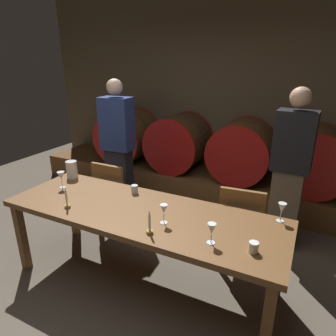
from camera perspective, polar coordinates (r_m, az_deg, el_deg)
The scene contains 21 objects.
ground_plane at distance 2.93m, azimuth -8.87°, elevation -21.99°, with size 8.06×8.06×0.00m, color brown.
back_wall at distance 4.77m, azimuth 10.41°, elevation 13.95°, with size 6.20×0.24×2.94m, color brown.
barrel_shelf at distance 4.58m, azimuth 7.43°, elevation -2.94°, with size 5.58×0.90×0.35m, color brown.
wine_barrel_far_left at distance 5.00m, azimuth -7.78°, elevation 6.14°, with size 0.84×0.76×0.84m.
wine_barrel_center_left at distance 4.55m, azimuth 2.02°, elevation 4.94°, with size 0.84×0.76×0.84m.
wine_barrel_center_right at distance 4.26m, azimuth 14.03°, elevation 3.27°, with size 0.84×0.76×0.84m.
wine_barrel_far_right at distance 4.18m, azimuth 26.19°, elevation 1.43°, with size 0.84×0.76×0.84m.
dining_table at distance 2.60m, azimuth -5.17°, elevation -9.43°, with size 2.44×0.81×0.75m.
chair_left at distance 3.51m, azimuth -10.24°, elevation -4.92°, with size 0.40×0.40×0.88m.
chair_right at distance 2.96m, azimuth 13.90°, elevation -10.27°, with size 0.43×0.43×0.88m.
guest_left at distance 3.80m, azimuth -9.54°, elevation 3.63°, with size 0.40×0.27×1.75m.
guest_right at distance 3.32m, azimuth 22.35°, elevation -0.35°, with size 0.39×0.26×1.72m.
candle_left at distance 2.71m, azimuth -18.83°, elevation -6.28°, with size 0.05×0.05×0.19m.
candle_right at distance 2.22m, azimuth -3.55°, elevation -11.33°, with size 0.05×0.05×0.19m.
pitcher at distance 3.36m, azimuth -18.00°, elevation -0.27°, with size 0.12×0.12×0.18m.
wine_glass_far_left at distance 3.12m, azimuth -19.84°, elevation -1.49°, with size 0.07×0.07×0.17m.
wine_glass_center_left at distance 2.31m, azimuth -0.81°, elevation -8.04°, with size 0.06×0.06×0.16m.
wine_glass_center_right at distance 2.10m, azimuth 8.38°, elevation -11.64°, with size 0.06×0.06×0.15m.
wine_glass_far_right at distance 2.50m, azimuth 21.02°, elevation -7.28°, with size 0.06×0.06×0.16m.
cup_left at distance 2.86m, azimuth -6.44°, elevation -4.06°, with size 0.06×0.06×0.08m, color silver.
cup_right at distance 2.11m, azimuth 16.10°, elevation -14.40°, with size 0.07×0.07×0.08m, color white.
Camera 1 is at (1.33, -1.73, 1.96)m, focal length 31.74 mm.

